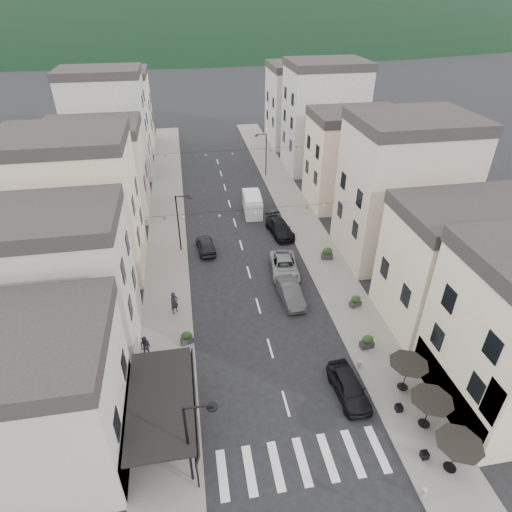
{
  "coord_description": "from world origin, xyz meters",
  "views": [
    {
      "loc": [
        -4.98,
        -11.4,
        22.65
      ],
      "look_at": [
        0.2,
        18.26,
        3.5
      ],
      "focal_mm": 30.0,
      "sensor_mm": 36.0,
      "label": 1
    }
  ],
  "objects_px": {
    "parked_car_d": "(280,228)",
    "pedestrian_b": "(146,346)",
    "parked_car_e": "(206,245)",
    "parked_car_c": "(284,267)",
    "parked_car_a": "(349,387)",
    "parked_car_b": "(290,293)",
    "delivery_van": "(252,204)",
    "pedestrian_a": "(174,303)"
  },
  "relations": [
    {
      "from": "parked_car_d",
      "to": "pedestrian_a",
      "type": "height_order",
      "value": "pedestrian_a"
    },
    {
      "from": "parked_car_e",
      "to": "pedestrian_a",
      "type": "relative_size",
      "value": 2.06
    },
    {
      "from": "parked_car_e",
      "to": "pedestrian_a",
      "type": "height_order",
      "value": "pedestrian_a"
    },
    {
      "from": "parked_car_a",
      "to": "delivery_van",
      "type": "height_order",
      "value": "delivery_van"
    },
    {
      "from": "parked_car_a",
      "to": "pedestrian_a",
      "type": "xyz_separation_m",
      "value": [
        -10.96,
        10.23,
        0.35
      ]
    },
    {
      "from": "parked_car_a",
      "to": "pedestrian_a",
      "type": "height_order",
      "value": "pedestrian_a"
    },
    {
      "from": "parked_car_a",
      "to": "parked_car_b",
      "type": "bearing_deg",
      "value": 94.3
    },
    {
      "from": "parked_car_b",
      "to": "parked_car_e",
      "type": "height_order",
      "value": "parked_car_b"
    },
    {
      "from": "parked_car_a",
      "to": "pedestrian_b",
      "type": "relative_size",
      "value": 2.59
    },
    {
      "from": "parked_car_d",
      "to": "pedestrian_b",
      "type": "distance_m",
      "value": 20.73
    },
    {
      "from": "delivery_van",
      "to": "parked_car_d",
      "type": "bearing_deg",
      "value": -66.27
    },
    {
      "from": "parked_car_c",
      "to": "pedestrian_a",
      "type": "bearing_deg",
      "value": -152.01
    },
    {
      "from": "parked_car_d",
      "to": "parked_car_e",
      "type": "height_order",
      "value": "parked_car_d"
    },
    {
      "from": "parked_car_c",
      "to": "delivery_van",
      "type": "relative_size",
      "value": 1.06
    },
    {
      "from": "parked_car_e",
      "to": "pedestrian_a",
      "type": "xyz_separation_m",
      "value": [
        -3.18,
        -9.29,
        0.41
      ]
    },
    {
      "from": "parked_car_a",
      "to": "delivery_van",
      "type": "bearing_deg",
      "value": 90.59
    },
    {
      "from": "parked_car_e",
      "to": "pedestrian_b",
      "type": "height_order",
      "value": "pedestrian_b"
    },
    {
      "from": "pedestrian_a",
      "to": "pedestrian_b",
      "type": "bearing_deg",
      "value": -149.84
    },
    {
      "from": "parked_car_d",
      "to": "pedestrian_a",
      "type": "xyz_separation_m",
      "value": [
        -11.23,
        -11.4,
        0.37
      ]
    },
    {
      "from": "pedestrian_a",
      "to": "pedestrian_b",
      "type": "distance_m",
      "value": 4.94
    },
    {
      "from": "parked_car_a",
      "to": "parked_car_c",
      "type": "height_order",
      "value": "parked_car_a"
    },
    {
      "from": "parked_car_a",
      "to": "pedestrian_a",
      "type": "distance_m",
      "value": 14.99
    },
    {
      "from": "pedestrian_a",
      "to": "parked_car_e",
      "type": "bearing_deg",
      "value": 36.33
    },
    {
      "from": "parked_car_e",
      "to": "pedestrian_b",
      "type": "distance_m",
      "value": 14.74
    },
    {
      "from": "delivery_van",
      "to": "parked_car_e",
      "type": "bearing_deg",
      "value": -124.48
    },
    {
      "from": "parked_car_c",
      "to": "pedestrian_a",
      "type": "xyz_separation_m",
      "value": [
        -10.01,
        -4.08,
        0.36
      ]
    },
    {
      "from": "parked_car_c",
      "to": "delivery_van",
      "type": "bearing_deg",
      "value": 99.48
    },
    {
      "from": "parked_car_b",
      "to": "parked_car_e",
      "type": "distance_m",
      "value": 11.18
    },
    {
      "from": "parked_car_b",
      "to": "delivery_van",
      "type": "bearing_deg",
      "value": 88.69
    },
    {
      "from": "parked_car_b",
      "to": "delivery_van",
      "type": "xyz_separation_m",
      "value": [
        -0.41,
        16.82,
        0.4
      ]
    },
    {
      "from": "parked_car_a",
      "to": "parked_car_e",
      "type": "xyz_separation_m",
      "value": [
        -7.78,
        19.52,
        -0.06
      ]
    },
    {
      "from": "parked_car_d",
      "to": "parked_car_c",
      "type": "bearing_deg",
      "value": -107.27
    },
    {
      "from": "parked_car_d",
      "to": "parked_car_e",
      "type": "xyz_separation_m",
      "value": [
        -8.06,
        -2.11,
        -0.04
      ]
    },
    {
      "from": "parked_car_b",
      "to": "pedestrian_b",
      "type": "distance_m",
      "value": 12.58
    },
    {
      "from": "parked_car_d",
      "to": "pedestrian_b",
      "type": "relative_size",
      "value": 2.98
    },
    {
      "from": "parked_car_b",
      "to": "pedestrian_a",
      "type": "bearing_deg",
      "value": 178.15
    },
    {
      "from": "delivery_van",
      "to": "pedestrian_a",
      "type": "distance_m",
      "value": 19.29
    },
    {
      "from": "parked_car_b",
      "to": "delivery_van",
      "type": "height_order",
      "value": "delivery_van"
    },
    {
      "from": "parked_car_b",
      "to": "parked_car_c",
      "type": "relative_size",
      "value": 0.85
    },
    {
      "from": "parked_car_c",
      "to": "pedestrian_b",
      "type": "xyz_separation_m",
      "value": [
        -12.11,
        -8.56,
        0.23
      ]
    },
    {
      "from": "delivery_van",
      "to": "parked_car_b",
      "type": "bearing_deg",
      "value": -84.98
    },
    {
      "from": "parked_car_d",
      "to": "pedestrian_b",
      "type": "height_order",
      "value": "pedestrian_b"
    }
  ]
}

